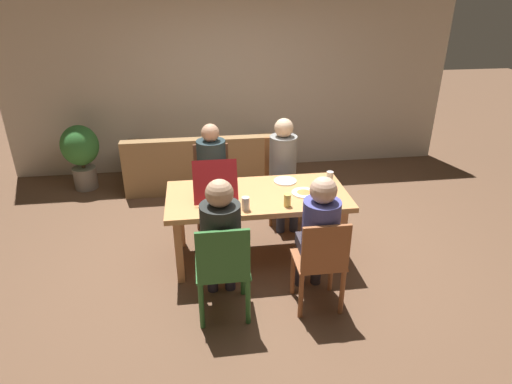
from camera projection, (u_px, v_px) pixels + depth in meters
The scene contains 19 objects.
ground_plane at pixel (257, 256), 4.68m from camera, with size 20.00×20.00×0.00m, color brown.
back_wall at pixel (232, 77), 6.42m from camera, with size 6.53×0.12×2.78m, color beige.
dining_table at pixel (257, 201), 4.39m from camera, with size 1.80×0.86×0.74m.
chair_0 at pixel (223, 268), 3.61m from camera, with size 0.45×0.45×0.94m.
person_0 at pixel (221, 235), 3.64m from camera, with size 0.33×0.51×1.26m.
chair_1 at pixel (281, 175), 5.31m from camera, with size 0.39×0.44×0.97m.
person_1 at pixel (284, 164), 5.08m from camera, with size 0.32×0.55×1.26m.
chair_2 at pixel (321, 262), 3.72m from camera, with size 0.42×0.39×0.91m.
person_2 at pixel (319, 230), 3.73m from camera, with size 0.31×0.50×1.25m.
chair_3 at pixel (212, 180), 5.22m from camera, with size 0.43×0.40×0.93m.
person_3 at pixel (212, 168), 5.01m from camera, with size 0.33×0.48×1.23m.
pizza_box_0 at pixel (215, 188), 4.36m from camera, with size 0.42×0.56×0.41m.
plate_0 at pixel (285, 181), 4.63m from camera, with size 0.24×0.24×0.01m.
plate_1 at pixel (304, 192), 4.37m from camera, with size 0.25×0.25×0.03m.
drinking_glass_0 at pixel (330, 177), 4.61m from camera, with size 0.07×0.07×0.11m, color silver.
drinking_glass_1 at pixel (287, 200), 4.10m from camera, with size 0.07×0.07×0.12m, color #DFC25C.
drinking_glass_2 at pixel (246, 204), 4.03m from camera, with size 0.07×0.07×0.13m, color silver.
couch at pixel (203, 166), 6.22m from camera, with size 2.11×0.79×0.78m.
potted_plant at pixel (81, 151), 6.00m from camera, with size 0.50×0.50×0.91m.
Camera 1 is at (-0.56, -3.88, 2.64)m, focal length 30.80 mm.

